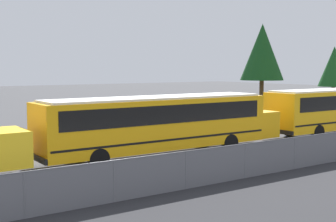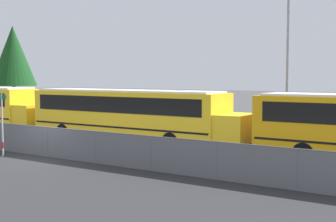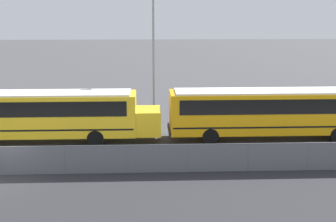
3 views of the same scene
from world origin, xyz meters
name	(u,v)px [view 1 (image 1 of 3)]	position (x,y,z in m)	size (l,w,h in m)	color
school_bus_4	(163,121)	(15.05, 5.89, 1.84)	(14.10, 2.55, 3.08)	orange
tree_0	(262,52)	(37.17, 20.47, 6.07)	(4.43, 4.43, 8.97)	#51381E
tree_1	(334,67)	(48.67, 20.16, 4.60)	(3.57, 3.57, 6.95)	#51381E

